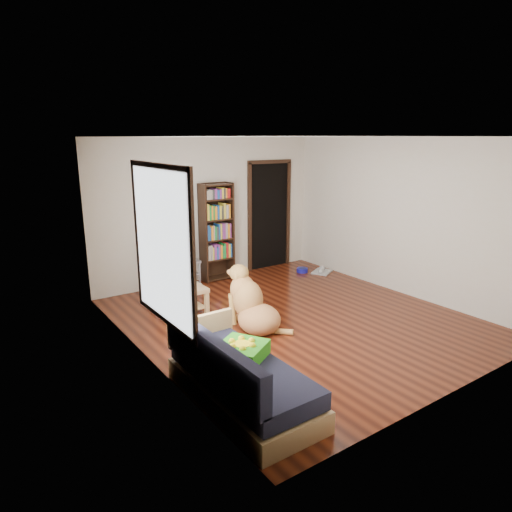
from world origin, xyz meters
TOP-DOWN VIEW (x-y plane):
  - ground at (0.00, 0.00)m, footprint 5.00×5.00m
  - ceiling at (0.00, 0.00)m, footprint 5.00×5.00m
  - wall_back at (0.00, 2.50)m, footprint 4.50×0.00m
  - wall_front at (0.00, -2.50)m, footprint 4.50×0.00m
  - wall_left at (-2.25, 0.00)m, footprint 0.00×5.00m
  - wall_right at (2.25, 0.00)m, footprint 0.00×5.00m
  - green_cushion at (-1.75, -1.27)m, footprint 0.61×0.61m
  - laptop at (-1.20, 1.12)m, footprint 0.39×0.35m
  - dog_bowl at (1.65, 1.77)m, footprint 0.22×0.22m
  - grey_rag at (1.95, 1.52)m, footprint 0.50×0.47m
  - window at (-2.23, -0.50)m, footprint 0.03×1.46m
  - doorway at (1.35, 2.48)m, footprint 1.03×0.05m
  - tv_stand at (-0.90, 2.25)m, footprint 0.90×0.45m
  - crt_tv at (-0.90, 2.27)m, footprint 0.55×0.52m
  - bookshelf at (0.05, 2.34)m, footprint 0.60×0.30m
  - sofa at (-1.87, -1.38)m, footprint 0.80×1.80m
  - coffee_table at (-1.20, 1.15)m, footprint 0.55×0.55m
  - dog at (-0.71, 0.09)m, footprint 0.66×1.05m

SIDE VIEW (x-z plane):
  - ground at x=0.00m, z-range 0.00..0.00m
  - grey_rag at x=1.95m, z-range 0.00..0.03m
  - dog_bowl at x=1.65m, z-range 0.00..0.08m
  - sofa at x=-1.87m, z-range -0.14..0.66m
  - tv_stand at x=-0.90m, z-range 0.02..0.52m
  - coffee_table at x=-1.20m, z-range 0.08..0.48m
  - dog at x=-0.71m, z-range -0.12..0.79m
  - laptop at x=-1.20m, z-range 0.40..0.43m
  - green_cushion at x=-1.75m, z-range 0.42..0.57m
  - crt_tv at x=-0.90m, z-range 0.45..1.03m
  - bookshelf at x=0.05m, z-range 0.10..1.90m
  - doorway at x=1.35m, z-range 0.03..2.21m
  - wall_back at x=0.00m, z-range -0.95..3.55m
  - wall_front at x=0.00m, z-range -0.95..3.55m
  - wall_left at x=-2.25m, z-range -1.20..3.80m
  - wall_right at x=2.25m, z-range -1.20..3.80m
  - window at x=-2.23m, z-range 0.65..2.35m
  - ceiling at x=0.00m, z-range 2.60..2.60m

